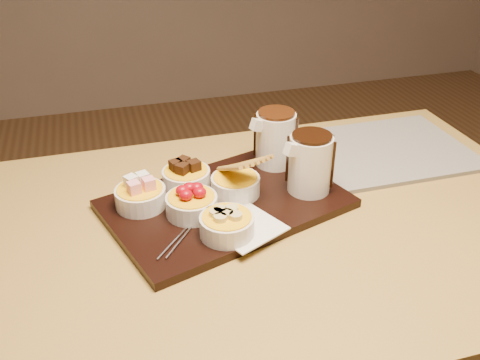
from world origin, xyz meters
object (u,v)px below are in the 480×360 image
object	(u,v)px
serving_board	(226,204)
pitcher_milk_chocolate	(276,139)
dining_table	(272,259)
bowl_strawberries	(192,205)
pitcher_dark_chocolate	(310,164)
newspaper	(386,150)

from	to	relation	value
serving_board	pitcher_milk_chocolate	size ratio (longest dim) A/B	3.83
dining_table	pitcher_milk_chocolate	world-z (taller)	pitcher_milk_chocolate
serving_board	pitcher_milk_chocolate	xyz separation A→B (m)	(0.15, 0.12, 0.07)
dining_table	bowl_strawberries	xyz separation A→B (m)	(-0.15, 0.04, 0.14)
bowl_strawberries	pitcher_milk_chocolate	world-z (taller)	pitcher_milk_chocolate
bowl_strawberries	serving_board	bearing A→B (deg)	20.96
pitcher_dark_chocolate	newspaper	distance (m)	0.30
pitcher_milk_chocolate	dining_table	bearing A→B (deg)	-127.33
pitcher_dark_chocolate	pitcher_milk_chocolate	size ratio (longest dim) A/B	1.00
dining_table	pitcher_dark_chocolate	xyz separation A→B (m)	(0.10, 0.06, 0.18)
serving_board	newspaper	distance (m)	0.46
serving_board	newspaper	world-z (taller)	serving_board
pitcher_dark_chocolate	newspaper	bearing A→B (deg)	10.34
serving_board	pitcher_dark_chocolate	size ratio (longest dim) A/B	3.83
dining_table	bowl_strawberries	distance (m)	0.21
serving_board	dining_table	bearing A→B (deg)	-56.93
pitcher_dark_chocolate	pitcher_milk_chocolate	world-z (taller)	same
dining_table	newspaper	bearing A→B (deg)	28.57
dining_table	bowl_strawberries	size ratio (longest dim) A/B	12.00
dining_table	bowl_strawberries	bearing A→B (deg)	166.60
pitcher_dark_chocolate	newspaper	size ratio (longest dim) A/B	0.31
dining_table	pitcher_dark_chocolate	world-z (taller)	pitcher_dark_chocolate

